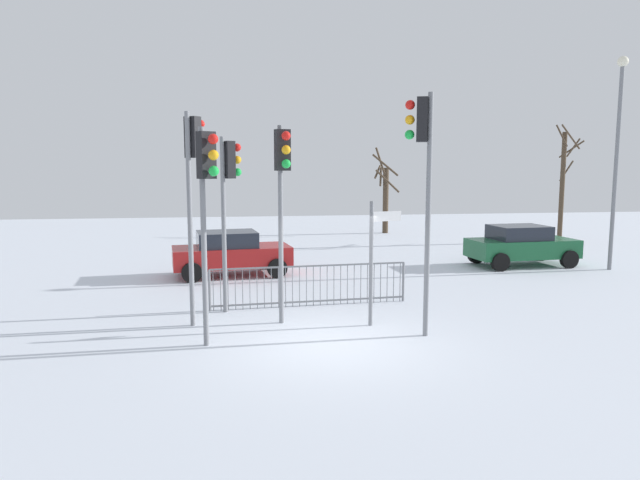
{
  "coord_description": "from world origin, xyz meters",
  "views": [
    {
      "loc": [
        -1.83,
        -11.18,
        3.61
      ],
      "look_at": [
        0.28,
        3.38,
        1.7
      ],
      "focal_mm": 32.17,
      "sensor_mm": 36.0,
      "label": 1
    }
  ],
  "objects": [
    {
      "name": "ground_plane",
      "position": [
        0.0,
        0.0,
        0.0
      ],
      "size": [
        60.0,
        60.0,
        0.0
      ],
      "primitive_type": "plane",
      "color": "silver"
    },
    {
      "name": "traffic_light_rear_left",
      "position": [
        -0.83,
        1.58,
        3.3
      ],
      "size": [
        0.36,
        0.56,
        4.5
      ],
      "rotation": [
        0.0,
        0.0,
        3.39
      ],
      "color": "slate",
      "rests_on": "ground"
    },
    {
      "name": "traffic_light_foreground_left",
      "position": [
        -2.04,
        2.99,
        3.15
      ],
      "size": [
        0.51,
        0.42,
        4.3
      ],
      "rotation": [
        0.0,
        0.0,
        5.26
      ],
      "color": "slate",
      "rests_on": "ground"
    },
    {
      "name": "traffic_light_mid_left",
      "position": [
        1.98,
        0.32,
        3.72
      ],
      "size": [
        0.55,
        0.37,
        5.09
      ],
      "rotation": [
        0.0,
        0.0,
        1.24
      ],
      "color": "slate",
      "rests_on": "ground"
    },
    {
      "name": "traffic_light_mid_right",
      "position": [
        -2.41,
        0.14,
        3.2
      ],
      "size": [
        0.44,
        0.49,
        4.36
      ],
      "rotation": [
        0.0,
        0.0,
        3.76
      ],
      "color": "slate",
      "rests_on": "ground"
    },
    {
      "name": "traffic_light_rear_right",
      "position": [
        -2.79,
        1.89,
        3.5
      ],
      "size": [
        0.45,
        0.48,
        4.78
      ],
      "rotation": [
        0.0,
        0.0,
        5.6
      ],
      "color": "slate",
      "rests_on": "ground"
    },
    {
      "name": "direction_sign_post",
      "position": [
        1.19,
        1.23,
        1.59
      ],
      "size": [
        0.77,
        0.24,
        2.83
      ],
      "rotation": [
        0.0,
        0.0,
        0.24
      ],
      "color": "slate",
      "rests_on": "ground"
    },
    {
      "name": "pedestrian_guard_railing",
      "position": [
        -0.01,
        3.21,
        0.55
      ],
      "size": [
        5.15,
        0.43,
        1.07
      ],
      "rotation": [
        0.0,
        0.0,
        0.07
      ],
      "color": "slate",
      "rests_on": "ground"
    },
    {
      "name": "car_red_mid",
      "position": [
        -2.08,
        7.72,
        0.77
      ],
      "size": [
        3.99,
        2.34,
        1.47
      ],
      "rotation": [
        0.0,
        0.0,
        0.13
      ],
      "color": "maroon",
      "rests_on": "ground"
    },
    {
      "name": "car_green_near",
      "position": [
        8.34,
        8.12,
        0.77
      ],
      "size": [
        3.92,
        2.18,
        1.47
      ],
      "rotation": [
        0.0,
        0.0,
        0.08
      ],
      "color": "#195933",
      "rests_on": "ground"
    },
    {
      "name": "street_lamp",
      "position": [
        11.04,
        6.92,
        4.4
      ],
      "size": [
        0.36,
        0.36,
        7.25
      ],
      "color": "slate",
      "rests_on": "ground"
    },
    {
      "name": "bare_tree_left",
      "position": [
        13.48,
        14.13,
        2.84
      ],
      "size": [
        1.36,
        1.38,
        5.52
      ],
      "color": "#473828",
      "rests_on": "ground"
    },
    {
      "name": "bare_tree_centre",
      "position": [
        6.02,
        18.73,
        2.07
      ],
      "size": [
        1.46,
        1.59,
        4.58
      ],
      "color": "#473828",
      "rests_on": "ground"
    }
  ]
}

